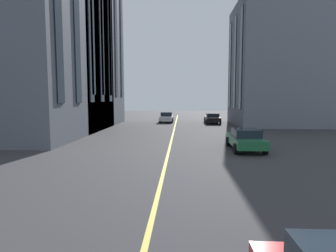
# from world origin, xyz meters

# --- Properties ---
(lane_centre_line) EXTENTS (80.00, 0.16, 0.01)m
(lane_centre_line) POSITION_xyz_m (20.00, 0.00, 0.00)
(lane_centre_line) COLOR #D8C64C
(lane_centre_line) RESTS_ON ground_plane
(car_black_far) EXTENTS (4.40, 1.95, 1.37)m
(car_black_far) POSITION_xyz_m (41.17, -4.90, 0.70)
(car_black_far) COLOR black
(car_black_far) RESTS_ON ground_plane
(car_white_mid) EXTENTS (3.90, 1.89, 1.40)m
(car_white_mid) POSITION_xyz_m (42.69, 1.33, 0.70)
(car_white_mid) COLOR silver
(car_white_mid) RESTS_ON ground_plane
(car_green_oncoming) EXTENTS (4.40, 1.95, 1.37)m
(car_green_oncoming) POSITION_xyz_m (21.48, -4.90, 0.70)
(car_green_oncoming) COLOR #1E6038
(car_green_oncoming) RESTS_ON ground_plane
(building_left_near) EXTENTS (16.94, 10.70, 21.21)m
(building_left_near) POSITION_xyz_m (29.11, 12.79, 10.61)
(building_left_near) COLOR #565B66
(building_left_near) RESTS_ON ground_plane
(building_right_near) EXTENTS (10.75, 12.84, 15.01)m
(building_right_near) POSITION_xyz_m (39.61, -13.86, 7.50)
(building_right_near) COLOR slate
(building_right_near) RESTS_ON ground_plane
(building_left_far) EXTENTS (16.03, 9.47, 26.22)m
(building_left_far) POSITION_xyz_m (35.98, 12.17, 13.11)
(building_left_far) COLOR #565B66
(building_left_far) RESTS_ON ground_plane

